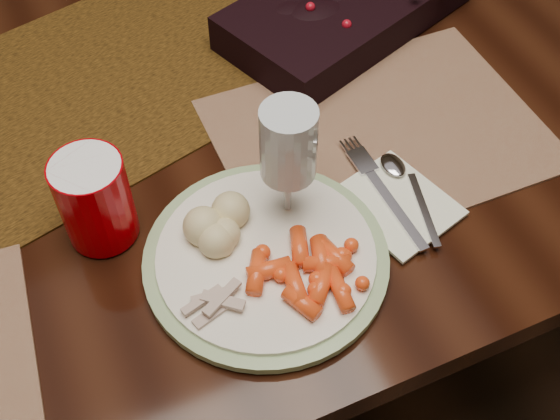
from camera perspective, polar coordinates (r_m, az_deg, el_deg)
name	(u,v)px	position (r m, az deg, el deg)	size (l,w,h in m)	color
floor	(223,343)	(1.60, -4.68, -10.73)	(5.00, 5.00, 0.00)	black
dining_table	(209,246)	(1.28, -5.76, -2.90)	(1.80, 1.00, 0.75)	black
table_runner	(197,37)	(1.08, -6.73, 13.77)	(1.84, 0.38, 0.00)	#43250C
centerpiece	(347,2)	(1.08, 5.45, 16.44)	(0.37, 0.19, 0.07)	black
placemat_main	(379,133)	(0.94, 8.08, 6.20)	(0.42, 0.31, 0.00)	brown
dinner_plate	(266,257)	(0.79, -1.14, -3.85)	(0.28, 0.28, 0.02)	white
baby_carrots	(301,271)	(0.76, 1.70, -4.96)	(0.12, 0.10, 0.02)	#F54817
mashed_potatoes	(221,223)	(0.78, -4.79, -1.03)	(0.08, 0.07, 0.04)	beige
turkey_shreds	(217,301)	(0.74, -5.17, -7.36)	(0.06, 0.05, 0.01)	tan
napkin	(396,204)	(0.85, 9.43, 0.50)	(0.11, 0.13, 0.00)	white
fork	(387,196)	(0.85, 8.68, 1.13)	(0.03, 0.17, 0.00)	#A6A4BC
spoon	(414,195)	(0.86, 10.82, 1.19)	(0.03, 0.14, 0.00)	silver
red_cup	(95,200)	(0.80, -14.81, 0.80)	(0.08, 0.08, 0.11)	#A30007
wine_glass	(288,170)	(0.77, 0.66, 3.31)	(0.06, 0.06, 0.17)	silver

